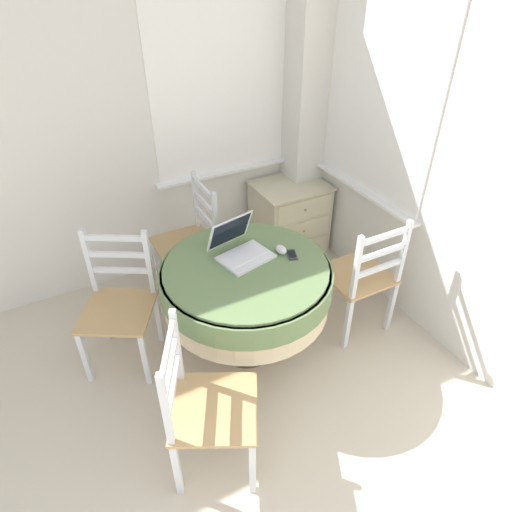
{
  "coord_description": "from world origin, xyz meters",
  "views": [
    {
      "loc": [
        -0.16,
        0.04,
        2.41
      ],
      "look_at": [
        0.99,
        2.19,
        0.66
      ],
      "focal_mm": 32.0,
      "sensor_mm": 36.0,
      "label": 1
    }
  ],
  "objects_px": {
    "dining_chair_camera_near": "(205,407)",
    "dining_chair_left_flank": "(119,305)",
    "round_dining_table": "(246,284)",
    "computer_mouse": "(281,250)",
    "dining_chair_near_back_window": "(190,242)",
    "cell_phone": "(292,255)",
    "laptop": "(240,248)",
    "dining_chair_near_right_window": "(361,277)",
    "corner_cabinet": "(289,217)"
  },
  "relations": [
    {
      "from": "round_dining_table",
      "to": "cell_phone",
      "type": "height_order",
      "value": "cell_phone"
    },
    {
      "from": "dining_chair_near_right_window",
      "to": "corner_cabinet",
      "type": "relative_size",
      "value": 1.45
    },
    {
      "from": "laptop",
      "to": "dining_chair_near_right_window",
      "type": "xyz_separation_m",
      "value": [
        0.79,
        -0.28,
        -0.33
      ]
    },
    {
      "from": "dining_chair_camera_near",
      "to": "round_dining_table",
      "type": "bearing_deg",
      "value": 48.52
    },
    {
      "from": "dining_chair_near_back_window",
      "to": "dining_chair_left_flank",
      "type": "distance_m",
      "value": 0.82
    },
    {
      "from": "corner_cabinet",
      "to": "computer_mouse",
      "type": "bearing_deg",
      "value": -124.88
    },
    {
      "from": "computer_mouse",
      "to": "dining_chair_left_flank",
      "type": "xyz_separation_m",
      "value": [
        -1.0,
        0.32,
        -0.3
      ]
    },
    {
      "from": "computer_mouse",
      "to": "dining_chair_near_right_window",
      "type": "xyz_separation_m",
      "value": [
        0.55,
        -0.18,
        -0.3
      ]
    },
    {
      "from": "laptop",
      "to": "dining_chair_near_back_window",
      "type": "relative_size",
      "value": 0.41
    },
    {
      "from": "computer_mouse",
      "to": "dining_chair_left_flank",
      "type": "bearing_deg",
      "value": 162.3
    },
    {
      "from": "computer_mouse",
      "to": "dining_chair_camera_near",
      "type": "bearing_deg",
      "value": -141.56
    },
    {
      "from": "laptop",
      "to": "dining_chair_left_flank",
      "type": "relative_size",
      "value": 0.41
    },
    {
      "from": "round_dining_table",
      "to": "corner_cabinet",
      "type": "distance_m",
      "value": 1.35
    },
    {
      "from": "round_dining_table",
      "to": "dining_chair_near_right_window",
      "type": "bearing_deg",
      "value": -10.85
    },
    {
      "from": "cell_phone",
      "to": "laptop",
      "type": "bearing_deg",
      "value": 150.84
    },
    {
      "from": "cell_phone",
      "to": "computer_mouse",
      "type": "bearing_deg",
      "value": 129.92
    },
    {
      "from": "cell_phone",
      "to": "dining_chair_near_right_window",
      "type": "height_order",
      "value": "dining_chair_near_right_window"
    },
    {
      "from": "laptop",
      "to": "cell_phone",
      "type": "xyz_separation_m",
      "value": [
        0.29,
        -0.16,
        -0.05
      ]
    },
    {
      "from": "computer_mouse",
      "to": "dining_chair_camera_near",
      "type": "distance_m",
      "value": 1.08
    },
    {
      "from": "cell_phone",
      "to": "dining_chair_near_back_window",
      "type": "xyz_separation_m",
      "value": [
        -0.38,
        0.85,
        -0.28
      ]
    },
    {
      "from": "dining_chair_left_flank",
      "to": "dining_chair_near_back_window",
      "type": "bearing_deg",
      "value": 35.22
    },
    {
      "from": "dining_chair_near_back_window",
      "to": "dining_chair_near_right_window",
      "type": "relative_size",
      "value": 1.0
    },
    {
      "from": "computer_mouse",
      "to": "dining_chair_near_back_window",
      "type": "relative_size",
      "value": 0.1
    },
    {
      "from": "laptop",
      "to": "cell_phone",
      "type": "distance_m",
      "value": 0.33
    },
    {
      "from": "computer_mouse",
      "to": "dining_chair_near_right_window",
      "type": "distance_m",
      "value": 0.65
    },
    {
      "from": "computer_mouse",
      "to": "dining_chair_near_back_window",
      "type": "xyz_separation_m",
      "value": [
        -0.34,
        0.79,
        -0.3
      ]
    },
    {
      "from": "dining_chair_camera_near",
      "to": "dining_chair_left_flank",
      "type": "xyz_separation_m",
      "value": [
        -0.19,
        0.97,
        0.0
      ]
    },
    {
      "from": "computer_mouse",
      "to": "dining_chair_near_right_window",
      "type": "height_order",
      "value": "dining_chair_near_right_window"
    },
    {
      "from": "dining_chair_left_flank",
      "to": "computer_mouse",
      "type": "bearing_deg",
      "value": -17.7
    },
    {
      "from": "dining_chair_near_right_window",
      "to": "dining_chair_camera_near",
      "type": "xyz_separation_m",
      "value": [
        -1.37,
        -0.47,
        0.0
      ]
    },
    {
      "from": "dining_chair_camera_near",
      "to": "dining_chair_left_flank",
      "type": "distance_m",
      "value": 0.98
    },
    {
      "from": "dining_chair_near_right_window",
      "to": "corner_cabinet",
      "type": "bearing_deg",
      "value": 84.99
    },
    {
      "from": "cell_phone",
      "to": "dining_chair_left_flank",
      "type": "bearing_deg",
      "value": 160.28
    },
    {
      "from": "dining_chair_near_right_window",
      "to": "cell_phone",
      "type": "bearing_deg",
      "value": 166.45
    },
    {
      "from": "cell_phone",
      "to": "dining_chair_near_back_window",
      "type": "distance_m",
      "value": 0.97
    },
    {
      "from": "cell_phone",
      "to": "corner_cabinet",
      "type": "height_order",
      "value": "cell_phone"
    },
    {
      "from": "computer_mouse",
      "to": "corner_cabinet",
      "type": "height_order",
      "value": "computer_mouse"
    },
    {
      "from": "round_dining_table",
      "to": "dining_chair_left_flank",
      "type": "bearing_deg",
      "value": 155.21
    },
    {
      "from": "round_dining_table",
      "to": "dining_chair_camera_near",
      "type": "relative_size",
      "value": 1.16
    },
    {
      "from": "round_dining_table",
      "to": "dining_chair_near_right_window",
      "type": "height_order",
      "value": "dining_chair_near_right_window"
    },
    {
      "from": "dining_chair_near_back_window",
      "to": "dining_chair_camera_near",
      "type": "distance_m",
      "value": 1.51
    },
    {
      "from": "dining_chair_near_back_window",
      "to": "dining_chair_left_flank",
      "type": "xyz_separation_m",
      "value": [
        -0.67,
        -0.47,
        0.0
      ]
    },
    {
      "from": "corner_cabinet",
      "to": "laptop",
      "type": "bearing_deg",
      "value": -136.99
    },
    {
      "from": "round_dining_table",
      "to": "cell_phone",
      "type": "relative_size",
      "value": 8.77
    },
    {
      "from": "round_dining_table",
      "to": "dining_chair_near_back_window",
      "type": "relative_size",
      "value": 1.16
    },
    {
      "from": "computer_mouse",
      "to": "dining_chair_near_right_window",
      "type": "bearing_deg",
      "value": -17.88
    },
    {
      "from": "laptop",
      "to": "corner_cabinet",
      "type": "distance_m",
      "value": 1.3
    },
    {
      "from": "cell_phone",
      "to": "dining_chair_near_back_window",
      "type": "height_order",
      "value": "dining_chair_near_back_window"
    },
    {
      "from": "dining_chair_near_right_window",
      "to": "dining_chair_left_flank",
      "type": "distance_m",
      "value": 1.63
    },
    {
      "from": "dining_chair_near_back_window",
      "to": "dining_chair_near_right_window",
      "type": "height_order",
      "value": "same"
    }
  ]
}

